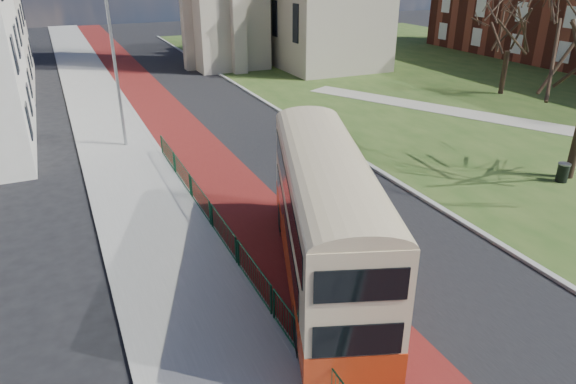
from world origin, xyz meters
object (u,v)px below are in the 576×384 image
winter_tree_far (514,16)px  litter_bin (563,172)px  bus (325,213)px  streetlamp (118,62)px

winter_tree_far → litter_bin: (-10.53, -14.15, -5.23)m
winter_tree_far → litter_bin: size_ratio=9.23×
bus → winter_tree_far: size_ratio=1.26×
winter_tree_far → litter_bin: 18.40m
streetlamp → litter_bin: 22.41m
streetlamp → bus: streetlamp is taller
streetlamp → litter_bin: size_ratio=9.01×
streetlamp → winter_tree_far: 28.00m
streetlamp → bus: (3.62, -15.94, -2.18)m
winter_tree_far → bus: bearing=-145.7°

